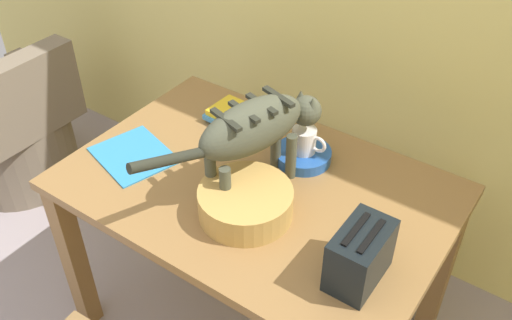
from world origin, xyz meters
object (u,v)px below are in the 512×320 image
at_px(coffee_mug, 305,141).
at_px(wicker_basket, 246,202).
at_px(saucer_bowl, 303,155).
at_px(magazine, 134,155).
at_px(dining_table, 256,204).
at_px(toaster, 360,255).
at_px(book_stack, 232,115).
at_px(cat, 256,129).
at_px(wicker_armchair, 16,136).

relative_size(coffee_mug, wicker_basket, 0.43).
distance_m(saucer_bowl, magazine, 0.59).
xyz_separation_m(dining_table, magazine, (-0.44, -0.12, 0.10)).
relative_size(magazine, toaster, 1.37).
distance_m(dining_table, saucer_bowl, 0.24).
bearing_deg(dining_table, saucer_bowl, 72.96).
relative_size(book_stack, toaster, 0.86).
relative_size(cat, toaster, 3.34).
bearing_deg(coffee_mug, cat, -107.64).
xyz_separation_m(cat, coffee_mug, (0.06, 0.20, -0.14)).
height_order(saucer_bowl, magazine, saucer_bowl).
xyz_separation_m(cat, magazine, (-0.44, -0.12, -0.22)).
height_order(cat, saucer_bowl, cat).
height_order(book_stack, toaster, toaster).
xyz_separation_m(coffee_mug, wicker_basket, (-0.01, -0.33, -0.04)).
xyz_separation_m(saucer_bowl, coffee_mug, (0.00, 0.00, 0.06)).
bearing_deg(toaster, dining_table, 160.27).
bearing_deg(cat, wicker_basket, -51.29).
xyz_separation_m(saucer_bowl, book_stack, (-0.35, 0.05, 0.01)).
xyz_separation_m(saucer_bowl, wicker_armchair, (-1.61, -0.14, -0.51)).
relative_size(cat, wicker_armchair, 0.86).
distance_m(saucer_bowl, wicker_armchair, 1.69).
xyz_separation_m(toaster, wicker_armchair, (-2.00, 0.22, -0.57)).
height_order(coffee_mug, wicker_basket, coffee_mug).
distance_m(book_stack, toaster, 0.85).
xyz_separation_m(dining_table, toaster, (0.45, -0.16, 0.18)).
distance_m(magazine, book_stack, 0.40).
bearing_deg(dining_table, coffee_mug, 71.98).
bearing_deg(wicker_basket, book_stack, 131.53).
height_order(book_stack, wicker_armchair, book_stack).
bearing_deg(cat, toaster, -2.96).
relative_size(magazine, book_stack, 1.59).
height_order(wicker_basket, toaster, toaster).
height_order(cat, book_stack, cat).
bearing_deg(wicker_armchair, wicker_basket, -96.49).
distance_m(book_stack, wicker_basket, 0.51).
bearing_deg(wicker_basket, dining_table, 112.25).
bearing_deg(wicker_armchair, magazine, -98.90).
distance_m(coffee_mug, magazine, 0.60).
relative_size(dining_table, book_stack, 7.30).
relative_size(toaster, wicker_armchair, 0.26).
bearing_deg(saucer_bowl, book_stack, 171.75).
xyz_separation_m(book_stack, wicker_basket, (0.34, -0.38, 0.02)).
relative_size(dining_table, toaster, 6.28).
xyz_separation_m(cat, wicker_basket, (0.05, -0.13, -0.18)).
xyz_separation_m(dining_table, book_stack, (-0.28, 0.25, 0.12)).
distance_m(cat, book_stack, 0.43).
height_order(saucer_bowl, coffee_mug, coffee_mug).
relative_size(cat, wicker_basket, 2.28).
relative_size(coffee_mug, toaster, 0.63).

